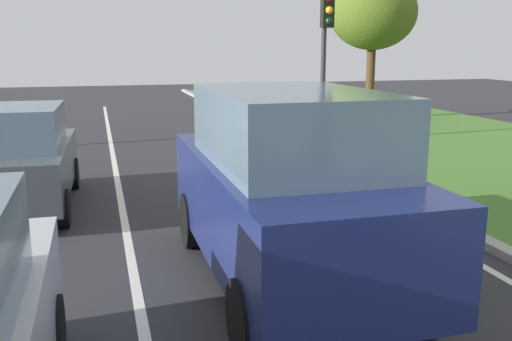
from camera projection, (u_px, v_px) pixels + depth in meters
ground_plane at (156, 190)px, 11.07m from camera, size 60.00×60.00×0.00m
lane_line_center at (119, 192)px, 10.89m from camera, size 0.12×32.00×0.01m
lane_line_right_edge at (329, 179)px, 12.01m from camera, size 0.12×32.00×0.01m
curb_right at (351, 175)px, 12.13m from camera, size 0.24×48.00×0.12m
car_suv_ahead at (288, 188)px, 6.49m from camera, size 1.97×4.50×2.28m
car_hatchback_far at (18, 159)px, 9.59m from camera, size 1.81×3.74×1.78m
traffic_light_near_right at (326, 37)px, 15.54m from camera, size 0.32×0.50×4.47m
tree_roadside_far at (373, 13)px, 20.55m from camera, size 3.14×3.14×5.23m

